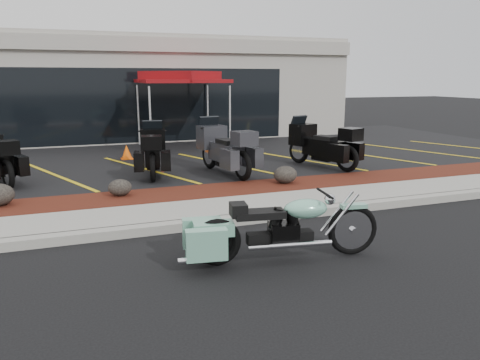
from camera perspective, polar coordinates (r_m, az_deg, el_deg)
name	(u,v)px	position (r m, az deg, el deg)	size (l,w,h in m)	color
ground	(207,247)	(7.08, -4.10, -8.12)	(90.00, 90.00, 0.00)	black
curb	(192,225)	(7.88, -5.92, -5.43)	(24.00, 0.25, 0.15)	gray
sidewalk	(182,213)	(8.53, -7.08, -4.06)	(24.00, 1.20, 0.15)	gray
mulch_bed	(169,197)	(9.66, -8.70, -2.12)	(24.00, 1.20, 0.16)	#3C0F0D
upper_lot	(133,157)	(14.89, -12.87, 2.80)	(26.00, 9.60, 0.15)	black
dealership_building	(111,89)	(20.94, -15.40, 10.68)	(18.00, 8.16, 4.00)	#A29C92
boulder_mid	(120,187)	(9.65, -14.43, -0.89)	(0.47, 0.39, 0.33)	black
boulder_right	(285,175)	(10.50, 5.54, 0.66)	(0.54, 0.45, 0.38)	black
hero_cruiser	(353,223)	(6.79, 13.59, -5.06)	(2.74, 0.70, 0.97)	#7FC6A8
touring_black_mid	(153,145)	(12.26, -10.54, 4.24)	(2.17, 0.83, 1.26)	black
touring_grey	(209,143)	(12.13, -3.76, 4.57)	(2.34, 0.89, 1.36)	#303136
touring_black_rear	(299,139)	(13.01, 7.21, 4.93)	(2.27, 0.87, 1.32)	black
traffic_cone	(127,152)	(14.02, -13.65, 3.34)	(0.32, 0.32, 0.41)	#FF5D08
popup_canopy	(181,79)	(15.85, -7.21, 12.17)	(2.81, 2.81, 2.53)	silver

